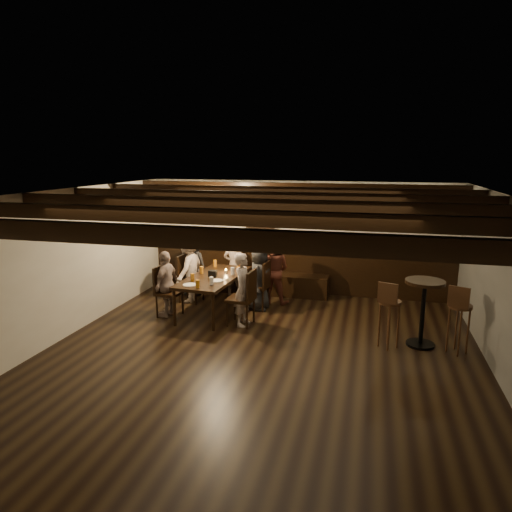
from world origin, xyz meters
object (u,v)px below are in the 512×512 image
(person_left_far, at_px, (167,284))
(person_right_near, at_px, (259,278))
(person_bench_left, at_px, (192,265))
(person_bench_centre, at_px, (234,266))
(person_right_far, at_px, (243,289))
(high_top_table, at_px, (423,303))
(dining_table, at_px, (214,279))
(bar_stool_right, at_px, (458,328))
(chair_right_far, at_px, (242,308))
(chair_left_near, at_px, (191,287))
(person_bench_right, at_px, (273,270))
(person_left_near, at_px, (189,268))
(chair_right_near, at_px, (258,294))
(chair_left_far, at_px, (169,301))
(bar_stool_left, at_px, (389,323))

(person_left_far, xyz_separation_m, person_right_near, (1.56, 0.79, 0.01))
(person_bench_left, height_order, person_bench_centre, person_bench_centre)
(person_right_far, distance_m, high_top_table, 2.94)
(dining_table, distance_m, bar_stool_right, 4.24)
(dining_table, xyz_separation_m, chair_right_far, (0.69, -0.50, -0.35))
(person_right_far, distance_m, bar_stool_right, 3.46)
(chair_left_near, bearing_deg, dining_table, 58.00)
(dining_table, relative_size, chair_left_near, 2.02)
(person_bench_left, relative_size, person_bench_right, 0.95)
(person_left_near, height_order, high_top_table, person_left_near)
(dining_table, bearing_deg, chair_right_far, -31.98)
(person_left_far, xyz_separation_m, bar_stool_right, (4.93, -0.44, -0.22))
(chair_right_near, xyz_separation_m, person_left_far, (-1.53, -0.79, 0.33))
(chair_left_far, relative_size, person_bench_centre, 0.72)
(person_bench_left, height_order, high_top_table, person_bench_left)
(chair_right_far, xyz_separation_m, person_left_far, (-1.47, 0.11, 0.31))
(person_bench_right, relative_size, high_top_table, 1.28)
(person_right_far, bearing_deg, person_bench_left, 50.71)
(person_bench_right, relative_size, person_left_far, 1.11)
(person_left_near, bearing_deg, chair_left_near, 90.00)
(chair_left_near, distance_m, person_right_near, 1.51)
(person_bench_left, bearing_deg, bar_stool_right, 164.26)
(chair_left_near, distance_m, bar_stool_right, 5.02)
(chair_left_near, height_order, person_bench_right, person_bench_right)
(high_top_table, bearing_deg, chair_right_far, 176.51)
(person_right_near, relative_size, bar_stool_left, 1.17)
(chair_left_near, relative_size, chair_right_near, 1.01)
(chair_left_near, distance_m, person_bench_centre, 1.00)
(person_bench_centre, relative_size, person_right_near, 1.03)
(chair_right_far, xyz_separation_m, person_left_near, (-1.40, 1.00, 0.40))
(dining_table, bearing_deg, person_left_far, -149.04)
(chair_right_far, bearing_deg, bar_stool_left, -94.79)
(bar_stool_left, bearing_deg, person_left_far, -168.33)
(person_bench_centre, bearing_deg, dining_table, 90.00)
(chair_right_near, bearing_deg, person_bench_centre, 50.19)
(bar_stool_right, bearing_deg, person_left_far, -161.64)
(person_left_near, relative_size, person_right_far, 1.08)
(chair_right_far, height_order, person_bench_centre, person_bench_centre)
(person_left_far, relative_size, bar_stool_left, 1.15)
(chair_left_near, bearing_deg, bar_stool_right, 78.66)
(chair_right_far, relative_size, bar_stool_right, 0.92)
(person_right_far, bearing_deg, chair_left_far, 90.00)
(dining_table, relative_size, person_right_near, 1.54)
(chair_left_near, height_order, person_right_far, person_right_far)
(person_bench_right, height_order, bar_stool_right, person_bench_right)
(chair_left_near, relative_size, person_bench_left, 0.74)
(dining_table, bearing_deg, high_top_table, -6.45)
(chair_right_far, bearing_deg, person_bench_centre, 25.66)
(chair_left_near, relative_size, person_right_far, 0.74)
(person_right_near, xyz_separation_m, bar_stool_right, (3.37, -1.23, -0.23))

